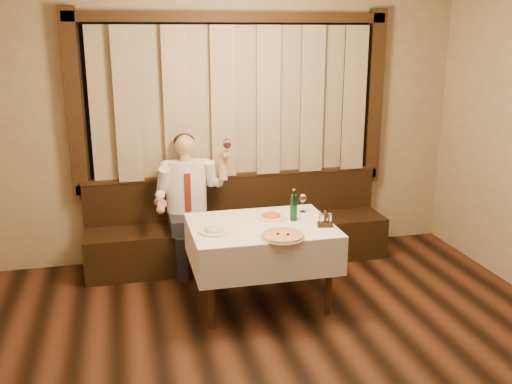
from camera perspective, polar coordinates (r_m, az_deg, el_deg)
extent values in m
cube|color=#A08567|center=(6.16, -2.40, 6.31)|extent=(5.00, 0.01, 2.80)
cube|color=black|center=(6.10, -2.40, 9.06)|extent=(3.00, 0.02, 1.60)
cube|color=orange|center=(6.04, -8.91, 5.93)|extent=(0.50, 0.01, 0.40)
cube|color=black|center=(6.22, -2.24, 1.21)|extent=(3.30, 0.12, 0.10)
cube|color=black|center=(6.02, -2.42, 17.07)|extent=(3.30, 0.12, 0.10)
cube|color=black|center=(5.96, -17.74, 8.17)|extent=(0.16, 0.12, 1.90)
cube|color=black|center=(6.56, 11.70, 9.22)|extent=(0.16, 0.12, 1.90)
cube|color=#947C5F|center=(6.00, -2.21, 8.95)|extent=(2.90, 0.08, 1.55)
cube|color=black|center=(6.17, -1.70, -5.01)|extent=(3.20, 0.60, 0.45)
cube|color=black|center=(6.25, -2.18, -0.39)|extent=(3.20, 0.12, 0.45)
cube|color=black|center=(6.18, -2.21, 1.79)|extent=(3.20, 0.14, 0.04)
cylinder|color=black|center=(4.81, -4.51, -9.64)|extent=(0.06, 0.06, 0.71)
cylinder|color=black|center=(5.05, 7.34, -8.41)|extent=(0.06, 0.06, 0.71)
cylinder|color=black|center=(5.48, -5.75, -6.38)|extent=(0.06, 0.06, 0.71)
cylinder|color=black|center=(5.69, 4.72, -5.47)|extent=(0.06, 0.06, 0.71)
cube|color=black|center=(5.09, 0.53, -3.52)|extent=(1.20, 0.90, 0.04)
cube|color=white|center=(5.09, 0.53, -3.28)|extent=(1.26, 0.96, 0.01)
cube|color=white|center=(4.72, 1.94, -7.14)|extent=(1.26, 0.01, 0.35)
cube|color=white|center=(5.58, -0.67, -3.41)|extent=(1.26, 0.01, 0.35)
cube|color=white|center=(5.04, -6.48, -5.68)|extent=(0.01, 0.96, 0.35)
cube|color=white|center=(5.32, 7.13, -4.51)|extent=(0.01, 0.96, 0.35)
cylinder|color=white|center=(4.77, 2.66, -4.51)|extent=(0.38, 0.38, 0.01)
cylinder|color=#D1521F|center=(4.76, 2.67, -4.38)|extent=(0.35, 0.35, 0.01)
torus|color=tan|center=(4.76, 2.67, -4.33)|extent=(0.36, 0.36, 0.03)
sphere|color=black|center=(4.77, 2.21, -4.20)|extent=(0.02, 0.02, 0.02)
sphere|color=black|center=(4.76, 3.22, -4.25)|extent=(0.02, 0.02, 0.02)
cylinder|color=white|center=(5.25, 1.55, -2.52)|extent=(0.28, 0.28, 0.02)
ellipsoid|color=#B94A1D|center=(5.24, 1.55, -2.03)|extent=(0.17, 0.17, 0.08)
cylinder|color=white|center=(4.90, -4.19, -3.93)|extent=(0.28, 0.28, 0.02)
ellipsoid|color=beige|center=(4.89, -4.20, -3.41)|extent=(0.17, 0.17, 0.08)
cylinder|color=#0F4827|center=(5.16, 3.79, -1.59)|extent=(0.06, 0.06, 0.24)
cylinder|color=#0F4827|center=(5.12, 3.81, -0.12)|extent=(0.03, 0.03, 0.05)
cylinder|color=silver|center=(5.11, 3.82, 0.22)|extent=(0.03, 0.03, 0.01)
cylinder|color=white|center=(5.44, 4.68, -1.97)|extent=(0.06, 0.06, 0.01)
cylinder|color=white|center=(5.43, 4.69, -1.47)|extent=(0.01, 0.01, 0.09)
ellipsoid|color=white|center=(5.40, 4.71, -0.60)|extent=(0.07, 0.07, 0.08)
cube|color=black|center=(5.05, 6.92, -3.23)|extent=(0.14, 0.09, 0.04)
cube|color=black|center=(5.03, 6.94, -2.46)|extent=(0.03, 0.07, 0.10)
cylinder|color=white|center=(5.03, 6.50, -2.71)|extent=(0.04, 0.04, 0.08)
cylinder|color=silver|center=(5.02, 6.52, -2.23)|extent=(0.04, 0.04, 0.01)
cylinder|color=white|center=(5.04, 7.37, -2.69)|extent=(0.04, 0.04, 0.08)
cylinder|color=silver|center=(5.03, 7.38, -2.22)|extent=(0.04, 0.04, 0.01)
cube|color=black|center=(5.87, -6.72, -3.05)|extent=(0.40, 0.44, 0.16)
cube|color=black|center=(5.76, -7.44, -6.67)|extent=(0.11, 0.12, 0.45)
cube|color=black|center=(5.79, -5.28, -6.51)|extent=(0.11, 0.12, 0.45)
ellipsoid|color=white|center=(5.91, -7.00, 0.58)|extent=(0.42, 0.26, 0.53)
cube|color=maroon|center=(5.79, -6.84, -0.04)|extent=(0.06, 0.01, 0.40)
cylinder|color=tan|center=(5.84, -7.10, 3.48)|extent=(0.10, 0.10, 0.08)
sphere|color=tan|center=(5.81, -7.15, 4.72)|extent=(0.21, 0.21, 0.21)
ellipsoid|color=black|center=(5.84, -7.19, 5.06)|extent=(0.21, 0.21, 0.16)
sphere|color=white|center=(5.84, -9.00, 2.52)|extent=(0.13, 0.13, 0.13)
sphere|color=white|center=(5.88, -5.16, 2.75)|extent=(0.13, 0.13, 0.13)
sphere|color=tan|center=(5.53, -9.52, -1.77)|extent=(0.08, 0.08, 0.08)
sphere|color=tan|center=(5.72, -2.98, 3.74)|extent=(0.09, 0.09, 0.09)
cylinder|color=white|center=(5.69, -2.93, 4.07)|extent=(0.01, 0.01, 0.11)
ellipsoid|color=white|center=(5.67, -2.94, 4.90)|extent=(0.08, 0.08, 0.10)
ellipsoid|color=#4C070F|center=(5.67, -2.94, 4.71)|extent=(0.07, 0.07, 0.06)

